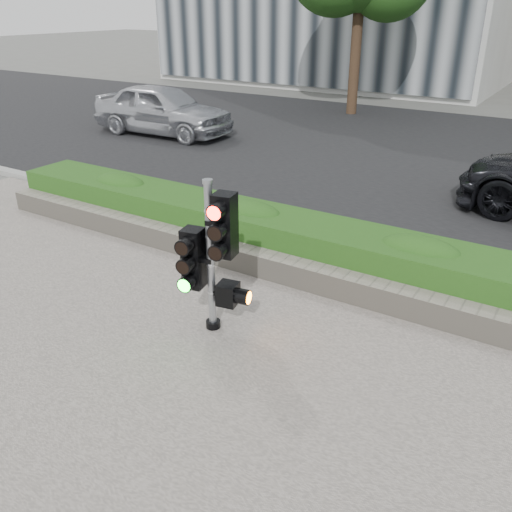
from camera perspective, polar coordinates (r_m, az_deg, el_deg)
name	(u,v)px	position (r m, az deg, el deg)	size (l,w,h in m)	color
ground	(219,351)	(6.37, -3.96, -9.92)	(120.00, 120.00, 0.00)	#51514C
sidewalk	(37,504)	(5.08, -22.08, -23.00)	(16.00, 11.00, 0.03)	#9E9389
road	(445,158)	(14.97, 19.26, 9.67)	(60.00, 13.00, 0.02)	black
curb	(333,250)	(8.74, 8.13, 0.60)	(60.00, 0.25, 0.12)	gray
stone_wall	(297,272)	(7.66, 4.30, -1.74)	(12.00, 0.32, 0.34)	gray
hedge	(318,246)	(8.11, 6.50, 1.10)	(12.00, 1.00, 0.68)	#448428
traffic_signal	(213,250)	(6.26, -4.52, 0.69)	(0.68, 0.54, 1.88)	black
car_silver	(162,109)	(16.96, -9.82, 14.97)	(1.75, 4.35, 1.48)	#BABCC3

